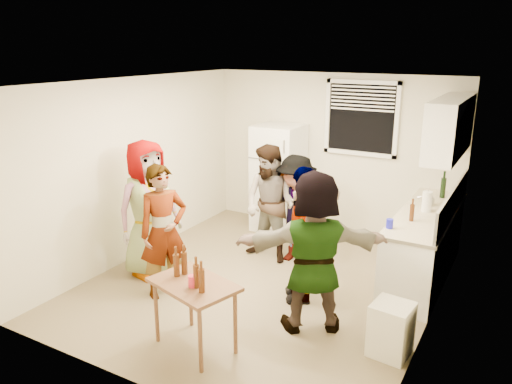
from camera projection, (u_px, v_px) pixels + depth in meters
The scene contains 23 objects.
room at pixel (263, 284), 6.31m from camera, with size 4.00×4.50×2.50m, color beige, non-canonical shape.
window at pixel (361, 118), 7.41m from camera, with size 1.12×0.10×1.06m, color white, non-canonical shape.
refrigerator at pixel (278, 178), 7.99m from camera, with size 0.70×0.70×1.70m, color white.
counter_lower at pixel (424, 247), 6.34m from camera, with size 0.60×2.20×0.86m, color white.
countertop at pixel (427, 214), 6.21m from camera, with size 0.64×2.22×0.04m, color beige.
backsplash at pixel (453, 202), 6.02m from camera, with size 0.03×2.20×0.36m, color beige.
upper_cabinets at pixel (450, 127), 6.01m from camera, with size 0.34×1.60×0.70m, color white.
kettle at pixel (428, 205), 6.48m from camera, with size 0.21×0.18×0.18m, color silver, non-canonical shape.
paper_towel at pixel (426, 211), 6.24m from camera, with size 0.12×0.12×0.26m, color white.
wine_bottle at pixel (442, 198), 6.80m from camera, with size 0.07×0.07×0.28m, color black.
beer_bottle_counter at pixel (411, 221), 5.90m from camera, with size 0.05×0.05×0.20m, color #47230C.
blue_cup at pixel (389, 228), 5.67m from camera, with size 0.08×0.08×0.11m, color #1C1DD4.
picture_frame at pixel (453, 198), 6.54m from camera, with size 0.02×0.16×0.13m, color #D6C24C.
trash_bin at pixel (391, 331), 4.81m from camera, with size 0.36×0.36×0.54m, color white.
serving_table at pixel (196, 347), 4.99m from camera, with size 0.84×0.56×0.71m, color brown, non-canonical shape.
beer_bottle_table at pixel (185, 274), 4.98m from camera, with size 0.06×0.06×0.23m, color #47230C.
red_cup at pixel (193, 286), 4.72m from camera, with size 0.08×0.08×0.11m, color #CA283F.
guest_grey at pixel (152, 273), 6.61m from camera, with size 0.87×1.79×0.57m, color gray.
guest_stripe at pixel (167, 293), 6.06m from camera, with size 0.59×1.61×0.38m, color #141933.
guest_back_left at pixel (270, 259), 7.03m from camera, with size 0.79×1.63×0.62m, color brown.
guest_back_right at pixel (294, 260), 6.99m from camera, with size 0.97×1.50×0.56m, color #47464C.
guest_black at pixel (302, 297), 5.96m from camera, with size 0.95×1.61×0.39m, color black.
guest_orange at pixel (311, 326), 5.35m from camera, with size 1.61×1.73×0.51m, color #BF6A43.
Camera 1 is at (2.73, -5.02, 2.91)m, focal length 35.00 mm.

